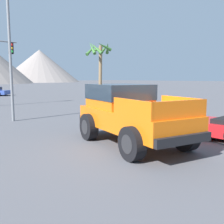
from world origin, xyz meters
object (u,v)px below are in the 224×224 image
at_px(red_convertible_car, 207,125).
at_px(orange_pickup_truck, 128,110).
at_px(street_lamp_post, 8,19).
at_px(palm_tree_leaning, 99,56).

bearing_deg(red_convertible_car, orange_pickup_truck, 156.69).
height_order(street_lamp_post, palm_tree_leaning, street_lamp_post).
distance_m(orange_pickup_truck, red_convertible_car, 3.43).
height_order(red_convertible_car, palm_tree_leaning, palm_tree_leaning).
height_order(orange_pickup_truck, palm_tree_leaning, palm_tree_leaning).
bearing_deg(street_lamp_post, orange_pickup_truck, -84.17).
xyz_separation_m(red_convertible_car, street_lamp_post, (-3.75, 8.73, 4.73)).
bearing_deg(red_convertible_car, street_lamp_post, 116.02).
bearing_deg(palm_tree_leaning, red_convertible_car, -120.29).
xyz_separation_m(red_convertible_car, palm_tree_leaning, (9.80, 16.77, 4.17)).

